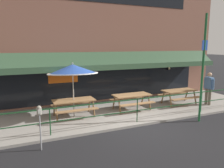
# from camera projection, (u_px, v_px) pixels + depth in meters

# --- Properties ---
(ground_plane) EXTENTS (120.00, 120.00, 0.00)m
(ground_plane) POSITION_uv_depth(u_px,v_px,m) (141.00, 126.00, 8.70)
(ground_plane) COLOR black
(patio_deck) EXTENTS (15.00, 4.00, 0.10)m
(patio_deck) POSITION_uv_depth(u_px,v_px,m) (119.00, 111.00, 10.50)
(patio_deck) COLOR gray
(patio_deck) RESTS_ON ground
(restaurant_building) EXTENTS (15.00, 1.60, 8.65)m
(restaurant_building) POSITION_uv_depth(u_px,v_px,m) (102.00, 25.00, 11.78)
(restaurant_building) COLOR brown
(restaurant_building) RESTS_ON ground
(patio_railing) EXTENTS (13.84, 0.04, 0.97)m
(patio_railing) POSITION_uv_depth(u_px,v_px,m) (137.00, 105.00, 8.84)
(patio_railing) COLOR #194723
(patio_railing) RESTS_ON patio_deck
(picnic_table_left) EXTENTS (1.80, 1.42, 0.76)m
(picnic_table_left) POSITION_uv_depth(u_px,v_px,m) (74.00, 103.00, 9.50)
(picnic_table_left) COLOR #997047
(picnic_table_left) RESTS_ON patio_deck
(picnic_table_centre) EXTENTS (1.80, 1.42, 0.76)m
(picnic_table_centre) POSITION_uv_depth(u_px,v_px,m) (132.00, 98.00, 10.51)
(picnic_table_centre) COLOR #997047
(picnic_table_centre) RESTS_ON patio_deck
(picnic_table_right) EXTENTS (1.80, 1.42, 0.76)m
(picnic_table_right) POSITION_uv_depth(u_px,v_px,m) (179.00, 93.00, 11.55)
(picnic_table_right) COLOR #997047
(picnic_table_right) RESTS_ON patio_deck
(patio_umbrella_left) EXTENTS (2.14, 2.14, 2.38)m
(patio_umbrella_left) POSITION_uv_depth(u_px,v_px,m) (73.00, 69.00, 9.26)
(patio_umbrella_left) COLOR #B7B2A8
(patio_umbrella_left) RESTS_ON patio_deck
(pedestrian_walking) EXTENTS (0.27, 0.62, 1.71)m
(pedestrian_walking) POSITION_uv_depth(u_px,v_px,m) (209.00, 87.00, 11.38)
(pedestrian_walking) COLOR #665B4C
(pedestrian_walking) RESTS_ON patio_deck
(parking_meter_near) EXTENTS (0.15, 0.16, 1.42)m
(parking_meter_near) POSITION_uv_depth(u_px,v_px,m) (39.00, 114.00, 6.54)
(parking_meter_near) COLOR gray
(parking_meter_near) RESTS_ON ground
(street_sign_pole) EXTENTS (0.28, 0.09, 4.44)m
(street_sign_pole) POSITION_uv_depth(u_px,v_px,m) (203.00, 68.00, 8.92)
(street_sign_pole) COLOR #1E6033
(street_sign_pole) RESTS_ON ground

